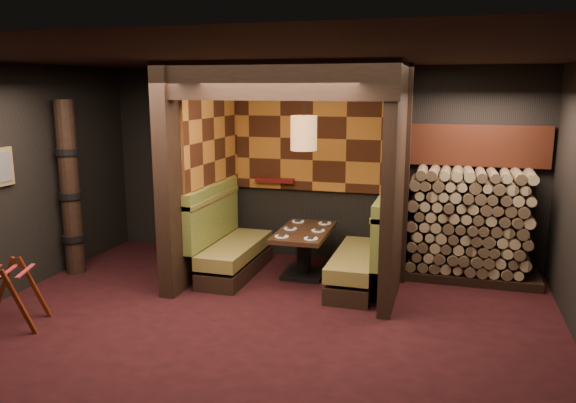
{
  "coord_description": "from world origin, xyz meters",
  "views": [
    {
      "loc": [
        1.93,
        -5.3,
        2.56
      ],
      "look_at": [
        0.0,
        1.3,
        1.15
      ],
      "focal_mm": 35.0,
      "sensor_mm": 36.0,
      "label": 1
    }
  ],
  "objects_px": {
    "pendant_lamp": "(304,133)",
    "luggage_rack": "(10,293)",
    "firewood_stack": "(475,225)",
    "booth_bench_left": "(229,246)",
    "booth_bench_right": "(365,257)",
    "totem_column": "(70,189)",
    "dining_table": "(304,246)"
  },
  "relations": [
    {
      "from": "pendant_lamp",
      "to": "luggage_rack",
      "type": "xyz_separation_m",
      "value": [
        -2.63,
        -2.42,
        -1.59
      ]
    },
    {
      "from": "booth_bench_right",
      "to": "dining_table",
      "type": "distance_m",
      "value": 0.88
    },
    {
      "from": "booth_bench_right",
      "to": "totem_column",
      "type": "height_order",
      "value": "totem_column"
    },
    {
      "from": "booth_bench_left",
      "to": "pendant_lamp",
      "type": "relative_size",
      "value": 1.45
    },
    {
      "from": "luggage_rack",
      "to": "booth_bench_right",
      "type": "bearing_deg",
      "value": 33.29
    },
    {
      "from": "pendant_lamp",
      "to": "firewood_stack",
      "type": "height_order",
      "value": "pendant_lamp"
    },
    {
      "from": "booth_bench_right",
      "to": "firewood_stack",
      "type": "height_order",
      "value": "firewood_stack"
    },
    {
      "from": "pendant_lamp",
      "to": "luggage_rack",
      "type": "distance_m",
      "value": 3.92
    },
    {
      "from": "booth_bench_left",
      "to": "dining_table",
      "type": "relative_size",
      "value": 1.28
    },
    {
      "from": "pendant_lamp",
      "to": "firewood_stack",
      "type": "bearing_deg",
      "value": 14.37
    },
    {
      "from": "firewood_stack",
      "to": "booth_bench_right",
      "type": "bearing_deg",
      "value": -152.65
    },
    {
      "from": "booth_bench_left",
      "to": "booth_bench_right",
      "type": "distance_m",
      "value": 1.89
    },
    {
      "from": "booth_bench_left",
      "to": "dining_table",
      "type": "height_order",
      "value": "booth_bench_left"
    },
    {
      "from": "dining_table",
      "to": "booth_bench_left",
      "type": "bearing_deg",
      "value": -169.96
    },
    {
      "from": "booth_bench_left",
      "to": "pendant_lamp",
      "type": "distance_m",
      "value": 1.88
    },
    {
      "from": "pendant_lamp",
      "to": "totem_column",
      "type": "relative_size",
      "value": 0.46
    },
    {
      "from": "booth_bench_left",
      "to": "pendant_lamp",
      "type": "bearing_deg",
      "value": 7.33
    },
    {
      "from": "booth_bench_left",
      "to": "pendant_lamp",
      "type": "height_order",
      "value": "pendant_lamp"
    },
    {
      "from": "luggage_rack",
      "to": "dining_table",
      "type": "bearing_deg",
      "value": 43.24
    },
    {
      "from": "luggage_rack",
      "to": "totem_column",
      "type": "height_order",
      "value": "totem_column"
    },
    {
      "from": "booth_bench_left",
      "to": "luggage_rack",
      "type": "distance_m",
      "value": 2.79
    },
    {
      "from": "pendant_lamp",
      "to": "booth_bench_left",
      "type": "bearing_deg",
      "value": -172.67
    },
    {
      "from": "totem_column",
      "to": "booth_bench_left",
      "type": "bearing_deg",
      "value": 14.75
    },
    {
      "from": "luggage_rack",
      "to": "firewood_stack",
      "type": "bearing_deg",
      "value": 31.7
    },
    {
      "from": "firewood_stack",
      "to": "dining_table",
      "type": "bearing_deg",
      "value": -166.85
    },
    {
      "from": "pendant_lamp",
      "to": "firewood_stack",
      "type": "distance_m",
      "value": 2.59
    },
    {
      "from": "luggage_rack",
      "to": "totem_column",
      "type": "bearing_deg",
      "value": 105.73
    },
    {
      "from": "dining_table",
      "to": "pendant_lamp",
      "type": "relative_size",
      "value": 1.13
    },
    {
      "from": "pendant_lamp",
      "to": "luggage_rack",
      "type": "relative_size",
      "value": 1.35
    },
    {
      "from": "firewood_stack",
      "to": "booth_bench_left",
      "type": "bearing_deg",
      "value": -167.83
    },
    {
      "from": "pendant_lamp",
      "to": "booth_bench_right",
      "type": "bearing_deg",
      "value": -8.81
    },
    {
      "from": "dining_table",
      "to": "totem_column",
      "type": "bearing_deg",
      "value": -166.79
    }
  ]
}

